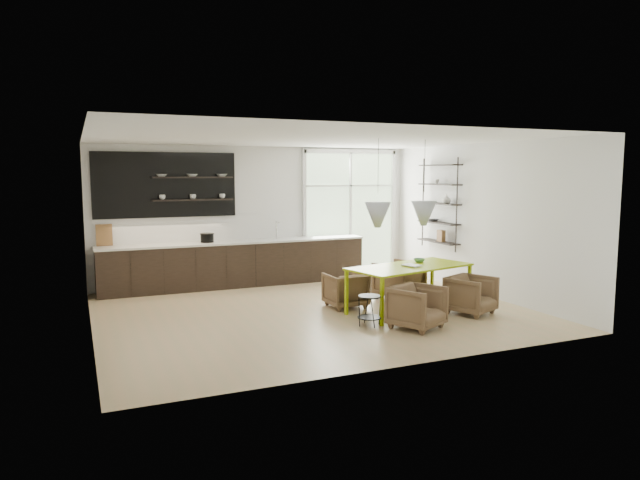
{
  "coord_description": "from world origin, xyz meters",
  "views": [
    {
      "loc": [
        -3.65,
        -8.75,
        2.34
      ],
      "look_at": [
        0.39,
        0.6,
        1.14
      ],
      "focal_mm": 32.0,
      "sensor_mm": 36.0,
      "label": 1
    }
  ],
  "objects_px": {
    "armchair_back_right": "(399,280)",
    "armchair_front_right": "(471,295)",
    "armchair_front_left": "(417,307)",
    "dining_table": "(410,269)",
    "wire_stool": "(370,306)",
    "armchair_back_left": "(345,290)"
  },
  "relations": [
    {
      "from": "armchair_front_left",
      "to": "wire_stool",
      "type": "distance_m",
      "value": 0.72
    },
    {
      "from": "dining_table",
      "to": "armchair_front_right",
      "type": "xyz_separation_m",
      "value": [
        0.84,
        -0.57,
        -0.41
      ]
    },
    {
      "from": "dining_table",
      "to": "armchair_front_right",
      "type": "bearing_deg",
      "value": -46.57
    },
    {
      "from": "dining_table",
      "to": "armchair_back_left",
      "type": "height_order",
      "value": "dining_table"
    },
    {
      "from": "dining_table",
      "to": "armchair_front_right",
      "type": "height_order",
      "value": "dining_table"
    },
    {
      "from": "armchair_back_right",
      "to": "dining_table",
      "type": "bearing_deg",
      "value": 46.55
    },
    {
      "from": "armchair_back_left",
      "to": "armchair_front_left",
      "type": "relative_size",
      "value": 0.93
    },
    {
      "from": "armchair_back_right",
      "to": "armchair_front_left",
      "type": "xyz_separation_m",
      "value": [
        -0.84,
        -1.92,
        -0.02
      ]
    },
    {
      "from": "wire_stool",
      "to": "armchair_back_left",
      "type": "bearing_deg",
      "value": 80.93
    },
    {
      "from": "armchair_back_right",
      "to": "wire_stool",
      "type": "height_order",
      "value": "armchair_back_right"
    },
    {
      "from": "armchair_back_right",
      "to": "armchair_front_right",
      "type": "bearing_deg",
      "value": 85.14
    },
    {
      "from": "armchair_front_left",
      "to": "dining_table",
      "type": "bearing_deg",
      "value": 38.05
    },
    {
      "from": "armchair_back_left",
      "to": "wire_stool",
      "type": "bearing_deg",
      "value": 80.67
    },
    {
      "from": "armchair_front_right",
      "to": "armchair_front_left",
      "type": "bearing_deg",
      "value": 173.63
    },
    {
      "from": "dining_table",
      "to": "armchair_back_right",
      "type": "height_order",
      "value": "dining_table"
    },
    {
      "from": "dining_table",
      "to": "wire_stool",
      "type": "xyz_separation_m",
      "value": [
        -1.06,
        -0.56,
        -0.43
      ]
    },
    {
      "from": "armchair_back_right",
      "to": "armchair_front_right",
      "type": "distance_m",
      "value": 1.59
    },
    {
      "from": "armchair_front_left",
      "to": "wire_stool",
      "type": "height_order",
      "value": "armchair_front_left"
    },
    {
      "from": "armchair_front_right",
      "to": "wire_stool",
      "type": "distance_m",
      "value": 1.91
    },
    {
      "from": "armchair_back_left",
      "to": "armchair_back_right",
      "type": "bearing_deg",
      "value": -169.06
    },
    {
      "from": "armchair_back_right",
      "to": "armchair_front_right",
      "type": "xyz_separation_m",
      "value": [
        0.48,
        -1.51,
        -0.03
      ]
    },
    {
      "from": "armchair_back_left",
      "to": "armchair_front_left",
      "type": "bearing_deg",
      "value": 102.83
    }
  ]
}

